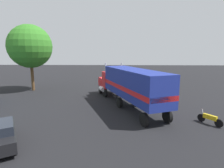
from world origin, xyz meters
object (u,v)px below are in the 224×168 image
motorcycle (210,119)px  semi_truck (129,84)px  person_bystander (156,97)px  tree_left (30,47)px

motorcycle → semi_truck: bearing=53.1°
person_bystander → tree_left: tree_left is taller
motorcycle → tree_left: size_ratio=0.18×
person_bystander → motorcycle: bearing=-149.4°
tree_left → motorcycle: bearing=-121.6°
person_bystander → tree_left: size_ratio=0.16×
semi_truck → tree_left: size_ratio=1.41×
person_bystander → tree_left: bearing=67.5°
motorcycle → tree_left: tree_left is taller
semi_truck → person_bystander: size_ratio=8.63×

